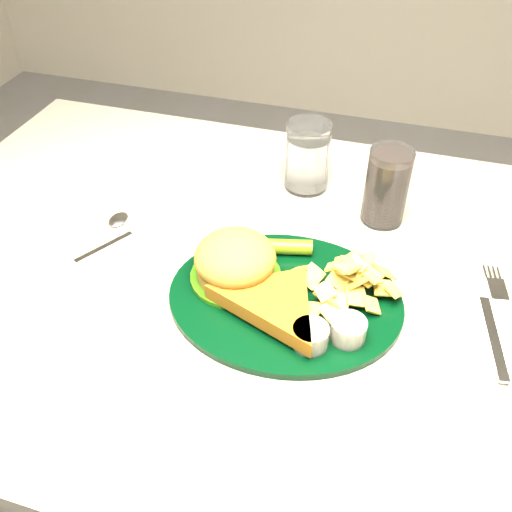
{
  "coord_description": "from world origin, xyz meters",
  "views": [
    {
      "loc": [
        0.15,
        -0.58,
        1.3
      ],
      "look_at": [
        -0.02,
        -0.03,
        0.8
      ],
      "focal_mm": 40.0,
      "sensor_mm": 36.0,
      "label": 1
    }
  ],
  "objects_px": {
    "table": "(269,420)",
    "fork_napkin": "(493,331)",
    "water_glass": "(308,156)",
    "dinner_plate": "(286,282)",
    "cola_glass": "(387,187)"
  },
  "relations": [
    {
      "from": "table",
      "to": "fork_napkin",
      "type": "distance_m",
      "value": 0.49
    },
    {
      "from": "water_glass",
      "to": "fork_napkin",
      "type": "relative_size",
      "value": 0.64
    },
    {
      "from": "table",
      "to": "dinner_plate",
      "type": "height_order",
      "value": "dinner_plate"
    },
    {
      "from": "dinner_plate",
      "to": "cola_glass",
      "type": "distance_m",
      "value": 0.25
    },
    {
      "from": "cola_glass",
      "to": "table",
      "type": "bearing_deg",
      "value": -127.91
    },
    {
      "from": "dinner_plate",
      "to": "table",
      "type": "bearing_deg",
      "value": 117.08
    },
    {
      "from": "cola_glass",
      "to": "fork_napkin",
      "type": "bearing_deg",
      "value": -50.62
    },
    {
      "from": "water_glass",
      "to": "cola_glass",
      "type": "xyz_separation_m",
      "value": [
        0.14,
        -0.06,
        0.0
      ]
    },
    {
      "from": "table",
      "to": "cola_glass",
      "type": "relative_size",
      "value": 9.79
    },
    {
      "from": "fork_napkin",
      "to": "cola_glass",
      "type": "bearing_deg",
      "value": 119.77
    },
    {
      "from": "water_glass",
      "to": "table",
      "type": "bearing_deg",
      "value": -88.89
    },
    {
      "from": "dinner_plate",
      "to": "cola_glass",
      "type": "height_order",
      "value": "cola_glass"
    },
    {
      "from": "table",
      "to": "fork_napkin",
      "type": "xyz_separation_m",
      "value": [
        0.3,
        -0.03,
        0.38
      ]
    },
    {
      "from": "table",
      "to": "cola_glass",
      "type": "distance_m",
      "value": 0.49
    },
    {
      "from": "cola_glass",
      "to": "fork_napkin",
      "type": "xyz_separation_m",
      "value": [
        0.17,
        -0.2,
        -0.05
      ]
    }
  ]
}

